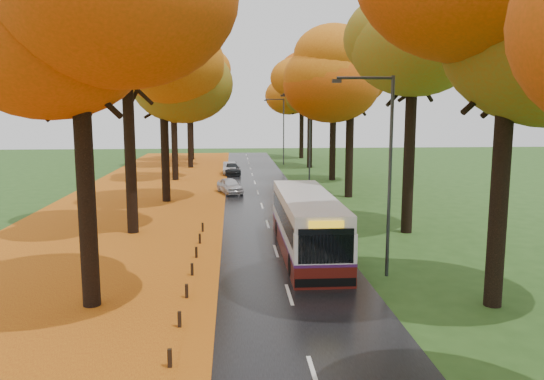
{
  "coord_description": "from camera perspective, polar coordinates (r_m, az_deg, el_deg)",
  "views": [
    {
      "loc": [
        -1.99,
        -12.39,
        6.71
      ],
      "look_at": [
        0.0,
        14.48,
        2.6
      ],
      "focal_mm": 35.0,
      "sensor_mm": 36.0,
      "label": 1
    }
  ],
  "objects": [
    {
      "name": "streetlamp_near",
      "position": [
        21.33,
        11.97,
        3.11
      ],
      "size": [
        2.45,
        0.18,
        8.0
      ],
      "color": "#333538",
      "rests_on": "ground"
    },
    {
      "name": "leaf_drift",
      "position": [
        37.99,
        -5.77,
        -1.48
      ],
      "size": [
        0.9,
        90.0,
        0.01
      ],
      "primitive_type": "cube",
      "color": "orange",
      "rests_on": "road"
    },
    {
      "name": "car_dark",
      "position": [
        54.95,
        -4.34,
        2.28
      ],
      "size": [
        1.95,
        4.1,
        1.16
      ],
      "primitive_type": "imported",
      "rotation": [
        0.0,
        0.0,
        0.08
      ],
      "color": "black",
      "rests_on": "road"
    },
    {
      "name": "trees_right",
      "position": [
        40.47,
        9.11,
        12.79
      ],
      "size": [
        9.3,
        74.2,
        13.96
      ],
      "color": "black",
      "rests_on": "ground"
    },
    {
      "name": "car_white",
      "position": [
        42.59,
        -4.56,
        0.46
      ],
      "size": [
        2.43,
        3.84,
        1.22
      ],
      "primitive_type": "imported",
      "rotation": [
        0.0,
        0.0,
        0.3
      ],
      "color": "silver",
      "rests_on": "road"
    },
    {
      "name": "bollard_row",
      "position": [
        18.34,
        -9.52,
        -12.03
      ],
      "size": [
        0.11,
        23.51,
        0.52
      ],
      "color": "black",
      "rests_on": "ground"
    },
    {
      "name": "leaf_verge",
      "position": [
        38.62,
        -14.63,
        -1.6
      ],
      "size": [
        12.0,
        90.0,
        0.02
      ],
      "primitive_type": "cube",
      "color": "maroon",
      "rests_on": "ground"
    },
    {
      "name": "road",
      "position": [
        38.03,
        -1.17,
        -1.46
      ],
      "size": [
        6.5,
        90.0,
        0.04
      ],
      "primitive_type": "cube",
      "color": "black",
      "rests_on": "ground"
    },
    {
      "name": "ground",
      "position": [
        14.23,
        4.58,
        -19.49
      ],
      "size": [
        160.0,
        160.0,
        0.0
      ],
      "primitive_type": "plane",
      "color": "#284C19",
      "rests_on": "ground"
    },
    {
      "name": "car_silver",
      "position": [
        55.41,
        -4.59,
        2.37
      ],
      "size": [
        1.32,
        3.73,
        1.23
      ],
      "primitive_type": "imported",
      "rotation": [
        0.0,
        0.0,
        -0.0
      ],
      "color": "#AAACB2",
      "rests_on": "road"
    },
    {
      "name": "centre_line",
      "position": [
        38.03,
        -1.17,
        -1.43
      ],
      "size": [
        0.12,
        90.0,
        0.01
      ],
      "primitive_type": "cube",
      "color": "silver",
      "rests_on": "road"
    },
    {
      "name": "streetlamp_mid",
      "position": [
        42.85,
        3.75,
        5.98
      ],
      "size": [
        2.45,
        0.18,
        8.0
      ],
      "color": "#333538",
      "rests_on": "ground"
    },
    {
      "name": "bus",
      "position": [
        24.8,
        3.77,
        -3.52
      ],
      "size": [
        2.42,
        10.44,
        2.75
      ],
      "rotation": [
        0.0,
        0.0,
        -0.0
      ],
      "color": "#50110C",
      "rests_on": "road"
    },
    {
      "name": "streetlamp_far",
      "position": [
        64.69,
        1.03,
        6.9
      ],
      "size": [
        2.45,
        0.18,
        8.0
      ],
      "color": "#333538",
      "rests_on": "ground"
    },
    {
      "name": "trees_left",
      "position": [
        39.89,
        -12.0,
        12.55
      ],
      "size": [
        9.2,
        74.0,
        13.88
      ],
      "color": "black",
      "rests_on": "ground"
    }
  ]
}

